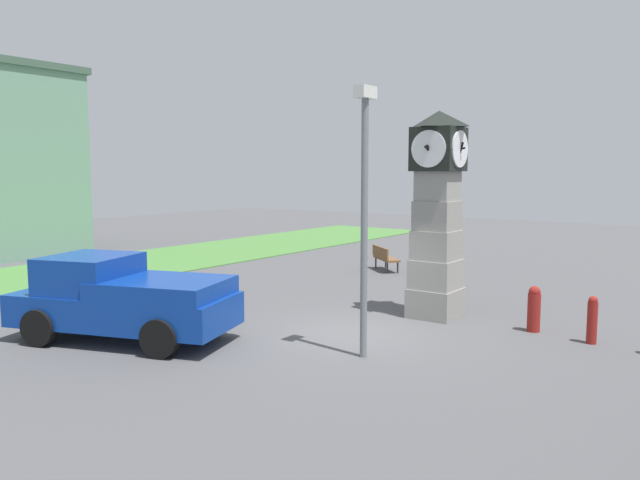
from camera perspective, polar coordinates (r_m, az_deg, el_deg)
ground_plane at (r=14.53m, az=2.99°, el=-8.45°), size 69.73×69.73×0.00m
clock_tower at (r=15.90m, az=10.66°, el=2.20°), size 1.43×1.46×5.18m
bollard_mid_row at (r=14.72m, az=23.63°, el=-6.68°), size 0.21×0.21×1.04m
bollard_far_row at (r=15.31m, az=18.98°, el=-5.95°), size 0.29×0.29×1.07m
pickup_truck at (r=14.36m, az=-17.56°, el=-5.12°), size 3.42×5.21×1.85m
bench at (r=23.32m, az=5.90°, el=-1.53°), size 1.44×1.56×0.90m
street_lamp_near_road at (r=12.21m, az=4.08°, el=3.66°), size 0.50×0.24×5.33m
grass_verge_far at (r=24.92m, az=-19.80°, el=-2.54°), size 41.84×6.28×0.04m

